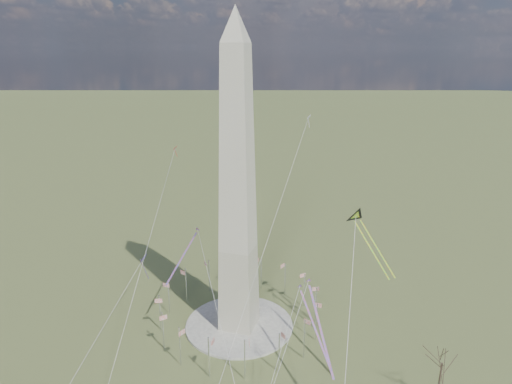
# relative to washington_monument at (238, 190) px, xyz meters

# --- Properties ---
(ground) EXTENTS (2000.00, 2000.00, 0.00)m
(ground) POSITION_rel_washington_monument_xyz_m (0.00, 0.00, -47.95)
(ground) COLOR #4C6030
(ground) RESTS_ON ground
(plaza) EXTENTS (36.00, 36.00, 0.80)m
(plaza) POSITION_rel_washington_monument_xyz_m (0.00, 0.00, -47.55)
(plaza) COLOR beige
(plaza) RESTS_ON ground
(washington_monument) EXTENTS (15.56, 15.56, 100.00)m
(washington_monument) POSITION_rel_washington_monument_xyz_m (0.00, 0.00, 0.00)
(washington_monument) COLOR #ACA490
(washington_monument) RESTS_ON plaza
(flagpole_ring) EXTENTS (54.40, 54.40, 13.00)m
(flagpole_ring) POSITION_rel_washington_monument_xyz_m (-0.00, -0.00, -40.68)
(flagpole_ring) COLOR white
(flagpole_ring) RESTS_ON ground
(tree_near) EXTENTS (10.79, 10.79, 18.89)m
(tree_near) POSITION_rel_washington_monument_xyz_m (61.18, -17.99, -34.48)
(tree_near) COLOR brown
(tree_near) RESTS_ON ground
(kite_delta_black) EXTENTS (16.36, 17.00, 15.83)m
(kite_delta_black) POSITION_rel_washington_monument_xyz_m (36.32, 3.81, -6.93)
(kite_delta_black) COLOR black
(kite_delta_black) RESTS_ON ground
(kite_diamond_purple) EXTENTS (2.03, 3.18, 9.71)m
(kite_diamond_purple) POSITION_rel_washington_monument_xyz_m (-32.95, -2.84, -27.22)
(kite_diamond_purple) COLOR navy
(kite_diamond_purple) RESTS_ON ground
(kite_streamer_left) EXTENTS (12.10, 21.50, 16.16)m
(kite_streamer_left) POSITION_rel_washington_monument_xyz_m (28.38, -17.39, -26.85)
(kite_streamer_left) COLOR #E34823
(kite_streamer_left) RESTS_ON ground
(kite_streamer_mid) EXTENTS (4.32, 18.97, 13.08)m
(kite_streamer_mid) POSITION_rel_washington_monument_xyz_m (-18.02, -0.37, -22.01)
(kite_streamer_mid) COLOR #E34823
(kite_streamer_mid) RESTS_ON ground
(kite_streamer_right) EXTENTS (15.50, 20.64, 16.80)m
(kite_streamer_right) POSITION_rel_washington_monument_xyz_m (24.13, -2.17, -37.64)
(kite_streamer_right) COLOR #E34823
(kite_streamer_right) RESTS_ON ground
(kite_small_red) EXTENTS (1.33, 2.09, 4.64)m
(kite_small_red) POSITION_rel_washington_monument_xyz_m (-40.19, 38.63, 2.39)
(kite_small_red) COLOR red
(kite_small_red) RESTS_ON ground
(kite_small_white) EXTENTS (1.25, 2.03, 4.90)m
(kite_small_white) POSITION_rel_washington_monument_xyz_m (13.91, 39.77, 16.99)
(kite_small_white) COLOR silver
(kite_small_white) RESTS_ON ground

